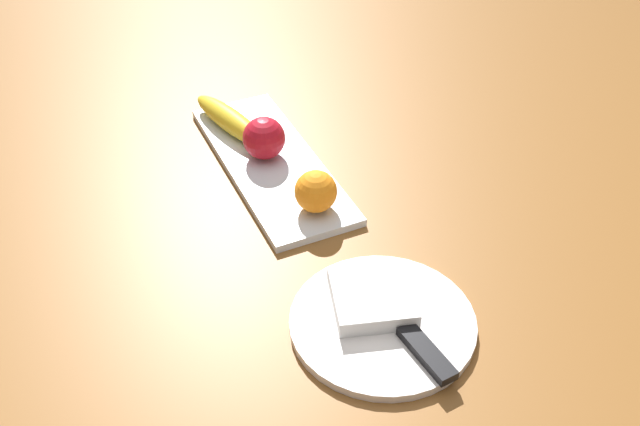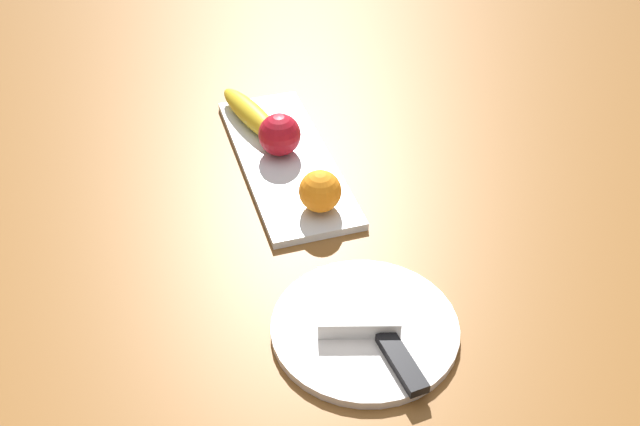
% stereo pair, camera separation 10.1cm
% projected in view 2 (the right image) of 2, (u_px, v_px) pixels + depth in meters
% --- Properties ---
extents(ground_plane, '(2.40, 2.40, 0.00)m').
position_uv_depth(ground_plane, '(276.00, 157.00, 1.18)').
color(ground_plane, brown).
extents(fruit_tray, '(0.38, 0.14, 0.01)m').
position_uv_depth(fruit_tray, '(286.00, 160.00, 1.17)').
color(fruit_tray, silver).
rests_on(fruit_tray, ground_plane).
extents(apple, '(0.07, 0.07, 0.07)m').
position_uv_depth(apple, '(280.00, 135.00, 1.15)').
color(apple, '#B31323').
rests_on(apple, fruit_tray).
extents(banana, '(0.19, 0.09, 0.04)m').
position_uv_depth(banana, '(252.00, 115.00, 1.22)').
color(banana, yellow).
rests_on(banana, fruit_tray).
extents(orange_near_apple, '(0.06, 0.06, 0.06)m').
position_uv_depth(orange_near_apple, '(320.00, 191.00, 1.05)').
color(orange_near_apple, orange).
rests_on(orange_near_apple, fruit_tray).
extents(dinner_plate, '(0.23, 0.23, 0.01)m').
position_uv_depth(dinner_plate, '(365.00, 328.00, 0.90)').
color(dinner_plate, white).
rests_on(dinner_plate, ground_plane).
extents(folded_napkin, '(0.13, 0.12, 0.02)m').
position_uv_depth(folded_napkin, '(357.00, 302.00, 0.91)').
color(folded_napkin, white).
rests_on(folded_napkin, dinner_plate).
extents(knife, '(0.18, 0.04, 0.01)m').
position_uv_depth(knife, '(395.00, 353.00, 0.85)').
color(knife, silver).
rests_on(knife, dinner_plate).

